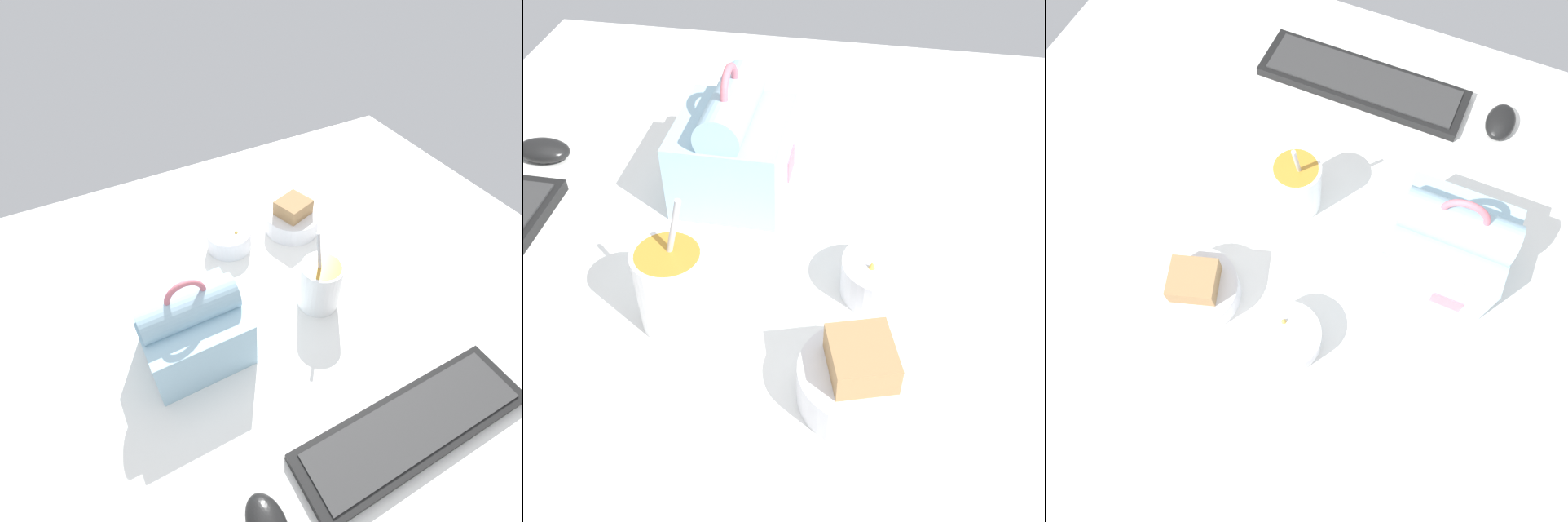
% 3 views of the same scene
% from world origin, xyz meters
% --- Properties ---
extents(desk_surface, '(1.40, 1.10, 0.02)m').
position_xyz_m(desk_surface, '(0.00, 0.00, 0.01)').
color(desk_surface, white).
rests_on(desk_surface, ground).
extents(keyboard, '(0.41, 0.12, 0.02)m').
position_xyz_m(keyboard, '(-0.07, 0.35, 0.03)').
color(keyboard, black).
rests_on(keyboard, desk_surface).
extents(lunch_bag, '(0.18, 0.16, 0.20)m').
position_xyz_m(lunch_bag, '(0.19, 0.05, 0.09)').
color(lunch_bag, '#9EC6DB').
rests_on(lunch_bag, desk_surface).
extents(soup_cup, '(0.08, 0.08, 0.18)m').
position_xyz_m(soup_cup, '(-0.08, 0.06, 0.08)').
color(soup_cup, white).
rests_on(soup_cup, desk_surface).
extents(bento_bowl_sandwich, '(0.13, 0.13, 0.08)m').
position_xyz_m(bento_bowl_sandwich, '(-0.15, -0.17, 0.05)').
color(bento_bowl_sandwich, silver).
rests_on(bento_bowl_sandwich, desk_surface).
extents(bento_bowl_snacks, '(0.10, 0.10, 0.06)m').
position_xyz_m(bento_bowl_snacks, '(0.01, -0.18, 0.05)').
color(bento_bowl_snacks, silver).
rests_on(bento_bowl_snacks, desk_surface).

